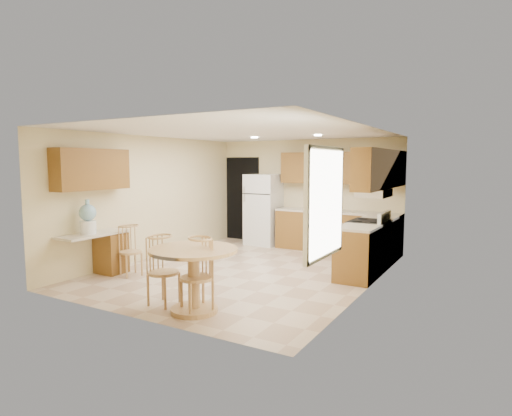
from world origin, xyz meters
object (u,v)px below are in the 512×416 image
Objects in this scene: dining_table at (194,271)px; chair_desk at (127,246)px; water_crock at (88,218)px; refrigerator at (263,210)px; chair_table_b at (192,269)px; stove at (368,245)px; chair_table_a at (159,265)px.

dining_table is 2.27m from chair_desk.
water_crock is (-2.56, 0.42, 0.47)m from dining_table.
water_crock reaches higher than dining_table.
refrigerator reaches higher than chair_table_b.
dining_table is (-1.37, -3.38, 0.09)m from stove.
refrigerator is at bearing -42.07° from chair_table_b.
chair_table_b reaches higher than dining_table.
refrigerator is at bearing 108.15° from dining_table.
chair_table_a is at bearing 80.90° from chair_desk.
chair_table_b is at bearing -110.76° from stove.
refrigerator is 3.83m from chair_desk.
water_crock reaches higher than chair_table_b.
dining_table is 0.55m from chair_table_a.
chair_table_a is at bearing -119.11° from stove.
chair_table_a is at bearing -13.39° from water_crock.
chair_table_a is (0.96, -4.66, -0.26)m from refrigerator.
stove is 3.65m from dining_table.
chair_table_b is at bearing -71.64° from refrigerator.
chair_desk is 1.49× the size of water_crock.
chair_table_b reaches higher than chair_table_a.
chair_desk is at bearing 6.31° from chair_table_b.
stove is 4.31m from chair_desk.
refrigerator is 4.85m from dining_table.
refrigerator is 4.77m from chair_table_a.
refrigerator reaches higher than chair_desk.
chair_desk is (-2.11, 0.83, -0.03)m from dining_table.
water_crock is (-0.45, -0.42, 0.50)m from chair_desk.
water_crock is at bearing -104.63° from chair_table_a.
chair_table_a is (-1.92, -3.44, 0.11)m from stove.
chair_desk is 0.79m from water_crock.
dining_table is 1.33× the size of chair_desk.
dining_table is at bearing -112.02° from stove.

